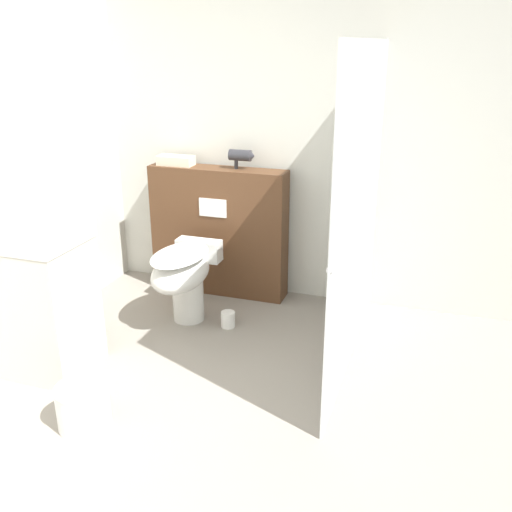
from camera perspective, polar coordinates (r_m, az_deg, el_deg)
name	(u,v)px	position (r m, az deg, el deg)	size (l,w,h in m)	color
ground_plane	(129,497)	(2.82, -12.61, -22.46)	(12.00, 12.00, 0.00)	gray
wall_back	(281,136)	(4.34, 2.54, 11.94)	(8.00, 0.06, 2.50)	silver
partition_panel	(219,231)	(4.50, -3.73, 2.47)	(1.08, 0.22, 1.01)	#51331E
shower_glass	(358,214)	(3.40, 10.20, 4.17)	(0.04, 1.72, 1.92)	silver
toilet	(184,275)	(4.04, -7.21, -1.90)	(0.36, 0.67, 0.55)	white
sink_vanity	(38,296)	(3.66, -20.98, -3.78)	(0.59, 0.47, 1.09)	beige
hair_drier	(241,156)	(4.29, -1.47, 10.00)	(0.20, 0.08, 0.15)	#2D2D33
folded_towel	(176,161)	(4.49, -8.01, 9.44)	(0.28, 0.14, 0.07)	beige
spare_toilet_roll	(228,319)	(4.08, -2.82, -6.34)	(0.10, 0.10, 0.11)	white
waste_bin	(83,406)	(3.22, -16.88, -14.20)	(0.28, 0.28, 0.23)	silver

